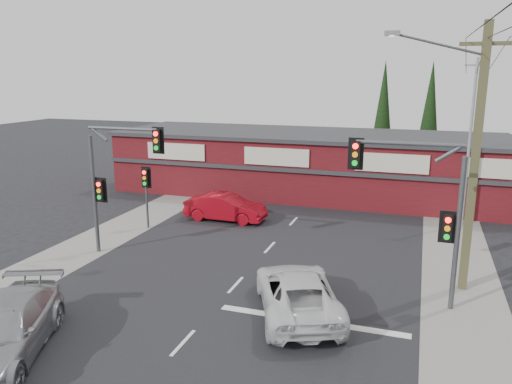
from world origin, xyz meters
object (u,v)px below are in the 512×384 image
(red_sedan, at_px, (225,207))
(utility_pole, at_px, (472,152))
(white_suv, at_px, (297,292))
(silver_suv, at_px, (3,331))
(shop_building, at_px, (306,162))

(red_sedan, bearing_deg, utility_pole, -115.03)
(white_suv, distance_m, silver_suv, 9.30)
(utility_pole, bearing_deg, red_sedan, 154.69)
(silver_suv, distance_m, red_sedan, 15.23)
(silver_suv, xyz_separation_m, utility_pole, (13.02, 9.47, 4.57))
(silver_suv, relative_size, shop_building, 0.21)
(white_suv, bearing_deg, red_sedan, -78.57)
(silver_suv, bearing_deg, red_sedan, 63.90)
(silver_suv, xyz_separation_m, red_sedan, (0.90, 15.21, -0.06))
(silver_suv, bearing_deg, shop_building, 58.41)
(white_suv, relative_size, silver_suv, 0.97)
(white_suv, height_order, silver_suv, silver_suv)
(silver_suv, height_order, utility_pole, utility_pole)
(white_suv, xyz_separation_m, utility_pole, (5.49, 4.01, 4.63))
(silver_suv, relative_size, red_sedan, 1.23)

